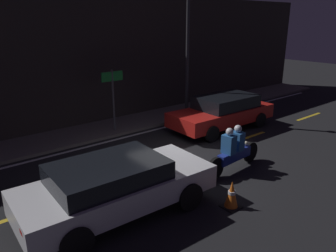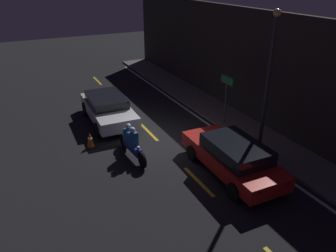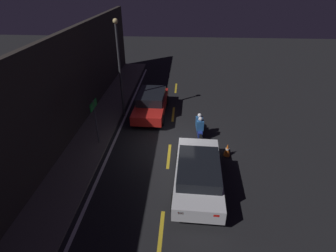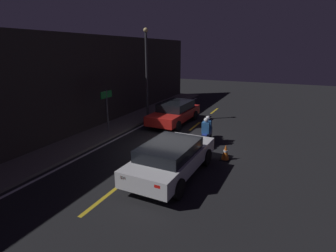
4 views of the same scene
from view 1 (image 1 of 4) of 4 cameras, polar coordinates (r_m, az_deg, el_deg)
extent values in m
plane|color=black|center=(10.53, 1.96, -6.12)|extent=(56.00, 56.00, 0.00)
cube|color=#605B56|center=(13.78, -9.67, -0.20)|extent=(28.00, 2.01, 0.11)
cube|color=#2D2826|center=(14.23, -12.59, 11.02)|extent=(28.00, 0.30, 5.35)
cube|color=gold|center=(9.96, -2.44, -7.59)|extent=(2.00, 0.14, 0.01)
cube|color=gold|center=(12.94, 13.77, -1.94)|extent=(2.00, 0.14, 0.01)
cube|color=gold|center=(16.61, 23.32, 1.52)|extent=(2.00, 0.14, 0.01)
cube|color=silver|center=(12.77, -6.86, -1.79)|extent=(25.20, 0.14, 0.01)
cube|color=silver|center=(7.72, -8.65, -10.71)|extent=(4.55, 1.98, 0.57)
cube|color=black|center=(7.41, -10.37, -7.83)|extent=(2.52, 1.73, 0.42)
cube|color=red|center=(7.56, -26.23, -11.97)|extent=(0.07, 0.20, 0.10)
cube|color=red|center=(6.54, -23.98, -16.53)|extent=(0.07, 0.20, 0.10)
cylinder|color=black|center=(9.17, -3.61, -7.67)|extent=(0.68, 0.20, 0.68)
cylinder|color=black|center=(7.91, 3.79, -12.17)|extent=(0.68, 0.20, 0.68)
cylinder|color=black|center=(8.16, -20.51, -12.35)|extent=(0.68, 0.20, 0.68)
cylinder|color=black|center=(6.71, -15.65, -19.03)|extent=(0.68, 0.20, 0.68)
cube|color=red|center=(13.60, 9.31, 1.93)|extent=(4.59, 1.87, 0.56)
cube|color=black|center=(13.62, 10.08, 4.22)|extent=(2.54, 1.65, 0.50)
cube|color=red|center=(14.91, 16.89, 3.37)|extent=(0.06, 0.20, 0.10)
cube|color=red|center=(15.58, 13.48, 4.26)|extent=(0.06, 0.20, 0.10)
cylinder|color=black|center=(12.14, 7.65, -1.36)|extent=(0.62, 0.19, 0.62)
cylinder|color=black|center=(13.34, 2.38, 0.58)|extent=(0.62, 0.19, 0.62)
cylinder|color=black|center=(14.20, 15.71, 1.00)|extent=(0.62, 0.19, 0.62)
cylinder|color=black|center=(15.24, 10.53, 2.53)|extent=(0.62, 0.19, 0.62)
cylinder|color=black|center=(10.68, 14.19, -4.44)|extent=(0.66, 0.12, 0.66)
cylinder|color=black|center=(9.36, 8.22, -7.33)|extent=(0.66, 0.14, 0.66)
cube|color=navy|center=(9.94, 11.46, -5.01)|extent=(1.35, 0.33, 0.30)
sphere|color=#F2EABF|center=(10.30, 13.40, -2.95)|extent=(0.14, 0.14, 0.14)
cube|color=#265999|center=(9.86, 11.96, -2.58)|extent=(0.30, 0.38, 0.55)
sphere|color=silver|center=(9.74, 12.10, -0.45)|extent=(0.22, 0.22, 0.22)
cube|color=#265999|center=(9.56, 10.55, -3.16)|extent=(0.30, 0.38, 0.55)
sphere|color=silver|center=(9.43, 10.69, -0.98)|extent=(0.22, 0.22, 0.22)
cube|color=black|center=(8.28, 10.89, -13.59)|extent=(0.42, 0.42, 0.03)
cone|color=orange|center=(8.10, 11.04, -11.50)|extent=(0.32, 0.32, 0.66)
cylinder|color=white|center=(8.09, 11.05, -11.30)|extent=(0.18, 0.18, 0.08)
cylinder|color=#4C4C51|center=(12.91, -9.50, 4.36)|extent=(0.08, 0.08, 2.40)
cube|color=#198C33|center=(12.72, -9.72, 8.52)|extent=(0.90, 0.05, 0.36)
cylinder|color=#333338|center=(14.06, 3.39, 11.65)|extent=(0.14, 0.14, 5.50)
camera|label=2|loc=(18.41, 48.51, 20.39)|focal=35.00mm
camera|label=3|loc=(8.98, -84.33, 24.95)|focal=28.00mm
camera|label=4|loc=(5.42, -103.81, -1.78)|focal=28.00mm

